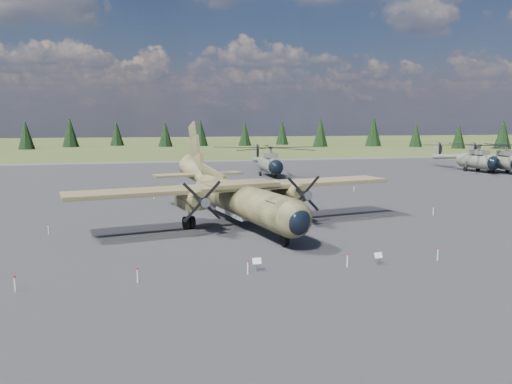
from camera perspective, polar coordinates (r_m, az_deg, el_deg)
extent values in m
plane|color=#4E5927|center=(41.91, 0.31, -3.67)|extent=(500.00, 500.00, 0.00)
cube|color=#5C5B60|center=(51.51, -2.39, -1.48)|extent=(120.00, 120.00, 0.04)
cylinder|color=#343C20|center=(40.46, -1.57, -0.97)|extent=(5.78, 17.20, 2.65)
sphere|color=#343C20|center=(32.92, 4.22, -3.07)|extent=(3.03, 3.03, 2.59)
sphere|color=black|center=(32.48, 4.66, -3.31)|extent=(2.23, 2.23, 1.90)
cube|color=black|center=(34.10, 3.01, -1.46)|extent=(2.14, 1.84, 0.52)
cone|color=#343C20|center=(50.71, -6.49, 1.93)|extent=(3.76, 6.86, 3.98)
cube|color=#A0A3A5|center=(41.51, -2.07, -2.26)|extent=(2.82, 5.90, 0.47)
cube|color=#393F20|center=(40.74, -1.83, 0.63)|extent=(27.52, 8.28, 0.33)
cube|color=#343C20|center=(40.72, -1.83, 0.92)|extent=(6.20, 4.40, 0.33)
cylinder|color=#343C20|center=(39.12, -7.42, -0.51)|extent=(2.31, 5.09, 1.42)
cube|color=#343C20|center=(39.93, -7.73, -1.23)|extent=(1.99, 3.42, 0.76)
cone|color=gray|center=(36.23, -5.99, -1.16)|extent=(0.86, 0.97, 0.72)
cylinder|color=black|center=(40.21, -7.68, -3.49)|extent=(1.01, 1.18, 1.04)
cylinder|color=#343C20|center=(42.36, 3.63, 0.20)|extent=(2.31, 5.09, 1.42)
cube|color=#343C20|center=(43.11, 3.15, -0.49)|extent=(1.99, 3.42, 0.76)
cone|color=gray|center=(39.71, 5.72, -0.35)|extent=(0.86, 0.97, 0.72)
cylinder|color=black|center=(43.38, 3.14, -2.59)|extent=(1.01, 1.18, 1.04)
cube|color=#343C20|center=(47.26, -5.15, 2.20)|extent=(1.59, 7.06, 1.59)
cube|color=#393F20|center=(51.15, -6.65, 2.04)|extent=(9.30, 3.74, 0.21)
cylinder|color=gray|center=(34.09, 3.29, -4.33)|extent=(0.15, 0.15, 0.85)
cylinder|color=black|center=(34.24, 3.28, -5.45)|extent=(0.49, 0.93, 0.88)
cylinder|color=#67685B|center=(77.93, 1.64, 3.09)|extent=(2.62, 7.10, 2.45)
sphere|color=black|center=(74.54, 2.29, 2.82)|extent=(2.31, 2.31, 2.25)
sphere|color=#67685B|center=(81.34, 1.04, 3.29)|extent=(2.31, 2.31, 2.25)
cube|color=#67685B|center=(77.44, 1.71, 4.22)|extent=(1.74, 3.17, 0.73)
cylinder|color=gray|center=(77.39, 1.71, 4.76)|extent=(0.36, 0.36, 0.98)
cylinder|color=#67685B|center=(84.88, 0.47, 3.72)|extent=(1.03, 8.37, 1.40)
cube|color=#67685B|center=(88.38, -0.06, 4.69)|extent=(0.25, 1.37, 2.35)
cylinder|color=black|center=(88.45, 0.16, 4.69)|extent=(0.12, 2.54, 2.54)
cylinder|color=black|center=(75.24, 2.17, 1.82)|extent=(0.29, 0.67, 0.67)
cylinder|color=black|center=(78.90, 0.49, 2.12)|extent=(0.31, 0.79, 0.78)
cylinder|color=gray|center=(78.85, 0.50, 2.49)|extent=(0.14, 0.14, 1.42)
cylinder|color=black|center=(79.52, 2.35, 2.15)|extent=(0.31, 0.79, 0.78)
cylinder|color=gray|center=(79.47, 2.35, 2.52)|extent=(0.14, 0.14, 1.42)
cylinder|color=#67685B|center=(93.30, 23.96, 3.22)|extent=(2.95, 7.26, 2.47)
sphere|color=black|center=(90.69, 25.44, 2.99)|extent=(2.42, 2.42, 2.27)
sphere|color=#67685B|center=(95.98, 22.55, 3.41)|extent=(2.42, 2.42, 2.27)
cube|color=#67685B|center=(92.91, 24.17, 4.17)|extent=(1.89, 3.27, 0.74)
cylinder|color=gray|center=(92.87, 24.20, 4.62)|extent=(0.38, 0.38, 0.99)
cylinder|color=#67685B|center=(98.80, 21.18, 3.80)|extent=(1.41, 8.46, 1.41)
cube|color=#67685B|center=(101.63, 19.91, 4.66)|extent=(0.31, 1.39, 2.37)
cylinder|color=black|center=(101.85, 20.06, 4.66)|extent=(0.24, 2.56, 2.57)
cylinder|color=black|center=(91.23, 25.13, 2.16)|extent=(0.32, 0.69, 0.67)
cylinder|color=black|center=(93.43, 22.81, 2.41)|extent=(0.35, 0.81, 0.79)
cylinder|color=gray|center=(93.39, 22.83, 2.73)|extent=(0.15, 0.15, 1.43)
cylinder|color=black|center=(95.18, 24.04, 2.43)|extent=(0.35, 0.81, 0.79)
cylinder|color=gray|center=(95.14, 24.05, 2.74)|extent=(0.15, 0.15, 1.43)
cylinder|color=#67685B|center=(92.91, 26.52, 3.05)|extent=(3.60, 7.43, 2.47)
sphere|color=#67685B|center=(95.97, 25.44, 3.25)|extent=(2.61, 2.61, 2.27)
cube|color=#67685B|center=(92.47, 26.70, 4.01)|extent=(2.17, 3.40, 0.74)
cylinder|color=gray|center=(92.43, 26.73, 4.46)|extent=(0.41, 0.41, 0.99)
cylinder|color=#67685B|center=(99.17, 24.39, 3.64)|extent=(2.19, 8.46, 1.41)
cube|color=#67685B|center=(102.36, 23.44, 4.50)|extent=(0.44, 1.40, 2.37)
cylinder|color=black|center=(102.53, 23.61, 4.50)|extent=(0.48, 2.55, 2.57)
cylinder|color=black|center=(93.37, 25.39, 2.26)|extent=(0.42, 0.83, 0.79)
cylinder|color=gray|center=(93.32, 25.41, 2.58)|extent=(0.16, 0.16, 1.43)
cylinder|color=black|center=(94.72, 26.79, 2.24)|extent=(0.42, 0.83, 0.79)
cylinder|color=gray|center=(94.67, 26.81, 2.56)|extent=(0.16, 0.16, 1.43)
cube|color=gray|center=(28.85, 0.07, -8.44)|extent=(0.09, 0.09, 0.63)
cube|color=white|center=(28.71, 0.10, -7.89)|extent=(0.51, 0.22, 0.35)
cube|color=gray|center=(30.95, 13.74, -7.54)|extent=(0.10, 0.10, 0.62)
cube|color=white|center=(30.83, 13.81, -7.03)|extent=(0.52, 0.28, 0.35)
cylinder|color=white|center=(28.19, -25.84, -9.47)|extent=(0.07, 0.07, 0.80)
cylinder|color=#AD1A12|center=(28.08, -25.89, -8.69)|extent=(0.12, 0.12, 0.10)
cylinder|color=white|center=(27.54, -13.39, -9.28)|extent=(0.07, 0.07, 0.80)
cylinder|color=#AD1A12|center=(27.42, -13.42, -8.49)|extent=(0.12, 0.12, 0.10)
cylinder|color=white|center=(28.17, -0.95, -8.67)|extent=(0.07, 0.07, 0.80)
cylinder|color=#AD1A12|center=(28.06, -0.96, -7.88)|extent=(0.12, 0.12, 0.10)
cylinder|color=white|center=(30.01, 10.39, -7.75)|extent=(0.07, 0.07, 0.80)
cylinder|color=#AD1A12|center=(29.91, 10.41, -7.01)|extent=(0.12, 0.12, 0.10)
cylinder|color=white|center=(32.87, 20.06, -6.73)|extent=(0.07, 0.07, 0.80)
cylinder|color=#AD1A12|center=(32.77, 20.09, -6.05)|extent=(0.12, 0.12, 0.10)
cylinder|color=white|center=(56.73, -19.69, -0.66)|extent=(0.07, 0.07, 0.80)
cylinder|color=#AD1A12|center=(56.67, -19.71, -0.26)|extent=(0.12, 0.12, 0.10)
cylinder|color=white|center=(56.44, -11.59, -0.40)|extent=(0.07, 0.07, 0.80)
cylinder|color=#AD1A12|center=(56.38, -11.60, 0.01)|extent=(0.12, 0.12, 0.10)
cylinder|color=white|center=(57.27, -3.57, -0.13)|extent=(0.07, 0.07, 0.80)
cylinder|color=#AD1A12|center=(57.22, -3.58, 0.27)|extent=(0.12, 0.12, 0.10)
cylinder|color=white|center=(59.19, 4.07, 0.13)|extent=(0.07, 0.07, 0.80)
cylinder|color=#AD1A12|center=(59.14, 4.08, 0.52)|extent=(0.12, 0.12, 0.10)
cylinder|color=white|center=(62.09, 11.12, 0.37)|extent=(0.07, 0.07, 0.80)
cylinder|color=#AD1A12|center=(62.03, 11.13, 0.74)|extent=(0.12, 0.12, 0.10)
cylinder|color=white|center=(41.16, -22.64, -3.95)|extent=(0.07, 0.07, 0.80)
cylinder|color=#AD1A12|center=(41.08, -22.67, -3.40)|extent=(0.12, 0.12, 0.10)
cylinder|color=white|center=(48.48, 19.60, -2.06)|extent=(0.07, 0.07, 0.80)
cylinder|color=#AD1A12|center=(48.42, 19.62, -1.60)|extent=(0.12, 0.12, 0.10)
cone|color=black|center=(177.93, 26.38, 5.98)|extent=(5.34, 5.34, 9.53)
cone|color=black|center=(174.92, 22.16, 5.93)|extent=(4.43, 4.43, 7.91)
cone|color=black|center=(182.23, 17.81, 6.26)|extent=(4.65, 4.65, 8.30)
cone|color=black|center=(183.77, 13.29, 6.81)|extent=(5.98, 5.98, 10.69)
cone|color=black|center=(177.38, 7.38, 6.80)|extent=(5.58, 5.58, 9.96)
cone|color=black|center=(190.11, 3.01, 6.78)|extent=(5.02, 5.02, 8.97)
cone|color=black|center=(182.20, -1.28, 6.67)|extent=(4.77, 4.77, 8.52)
cone|color=black|center=(181.10, -6.37, 6.80)|extent=(5.43, 5.43, 9.70)
cone|color=black|center=(177.38, -10.33, 6.56)|extent=(4.94, 4.94, 8.83)
cone|color=black|center=(188.66, -15.63, 6.47)|extent=(4.96, 4.96, 8.85)
cone|color=black|center=(183.80, -20.47, 6.42)|extent=(5.62, 5.62, 10.03)
cone|color=black|center=(172.94, -24.81, 5.96)|extent=(5.10, 5.10, 9.11)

